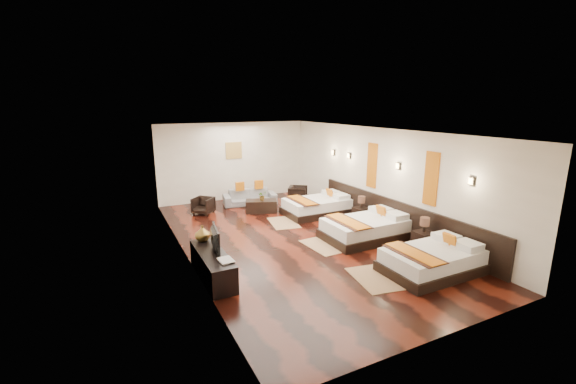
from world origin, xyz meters
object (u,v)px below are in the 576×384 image
bed_mid (366,228)px  nightstand_b (361,213)px  tv (212,239)px  bed_near (433,260)px  armchair_right (298,194)px  bed_far (317,206)px  tv_console (212,265)px  armchair_left (203,206)px  coffee_table (261,206)px  nightstand_a (423,239)px  table_plant (262,196)px  book (219,262)px  figurine (202,233)px  sofa (250,197)px

bed_mid → nightstand_b: 1.41m
nightstand_b → tv: (-4.90, -1.48, 0.51)m
bed_near → nightstand_b: size_ratio=2.58×
bed_near → nightstand_b: (0.75, 3.41, 0.01)m
armchair_right → bed_far: bearing=-149.7°
bed_near → armchair_right: bearing=88.7°
tv_console → tv: bearing=68.5°
bed_mid → armchair_left: size_ratio=3.65×
bed_near → coffee_table: bearing=104.9°
tv → coffee_table: (2.63, 3.78, -0.59)m
bed_near → tv_console: size_ratio=1.14×
nightstand_a → coffee_table: nightstand_a is taller
nightstand_b → coffee_table: nightstand_b is taller
table_plant → coffee_table: bearing=-176.1°
coffee_table → table_plant: (0.04, 0.00, 0.35)m
tv_console → book: bearing=-90.0°
tv → coffee_table: bearing=-26.5°
table_plant → figurine: bearing=-130.5°
book → sofa: 6.12m
bed_mid → table_plant: (-1.48, 3.49, 0.27)m
book → tv_console: bearing=90.0°
table_plant → armchair_left: bearing=159.8°
table_plant → bed_near: bearing=-75.5°
nightstand_b → armchair_right: 2.92m
nightstand_a → armchair_left: (-4.00, 5.38, -0.02)m
nightstand_b → armchair_left: (-4.00, 2.95, -0.01)m
coffee_table → armchair_left: bearing=159.4°
nightstand_b → coffee_table: (-2.26, 2.29, -0.08)m
nightstand_b → bed_mid: bearing=-122.1°
tv_console → coffee_table: (2.68, 3.90, -0.08)m
tv → nightstand_b: bearing=-64.8°
bed_near → sofa: size_ratio=1.12×
nightstand_a → coffee_table: (-2.26, 4.72, -0.09)m
nightstand_b → bed_near: bearing=-102.4°
sofa → figurine: bearing=-113.0°
figurine → bed_far: bearing=27.1°
bed_mid → nightstand_a: bearing=-58.8°
figurine → armchair_left: (0.95, 3.83, -0.45)m
tv_console → armchair_left: size_ratio=3.02×
bed_far → tv_console: (-4.20, -2.87, 0.01)m
bed_near → book: bed_near is taller
nightstand_b → tv: tv is taller
bed_near → armchair_left: (-3.25, 6.36, 0.00)m
figurine → armchair_left: figurine is taller
bed_near → book: 4.39m
sofa → armchair_left: size_ratio=3.06×
bed_far → figurine: bearing=-152.9°
figurine → sofa: 5.03m
tv → table_plant: bearing=-26.9°
sofa → tv: bearing=-109.2°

